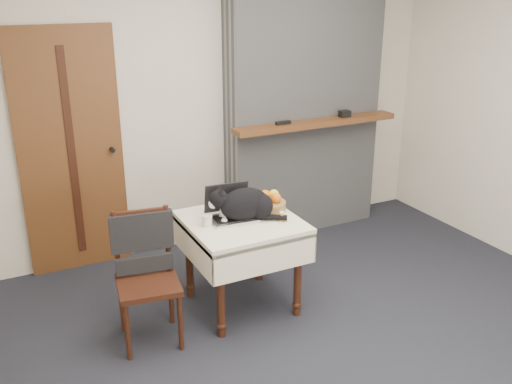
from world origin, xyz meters
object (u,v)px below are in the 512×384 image
laptop (230,210)px  pill_bottle (282,216)px  fruit_basket (268,203)px  chair (145,258)px  cat (246,204)px  cream_jar (207,221)px  side_table (242,234)px  door (71,153)px

laptop → pill_bottle: laptop is taller
fruit_basket → chair: size_ratio=0.29×
cat → cream_jar: cat is taller
laptop → fruit_basket: laptop is taller
laptop → cream_jar: size_ratio=4.33×
side_table → pill_bottle: 0.33m
laptop → cat: cat is taller
fruit_basket → cream_jar: bearing=-173.1°
cat → fruit_basket: 0.24m
cream_jar → door: bearing=119.2°
fruit_basket → cat: bearing=-161.8°
side_table → chair: chair is taller
cream_jar → fruit_basket: 0.52m
pill_bottle → cat: bearing=146.2°
chair → fruit_basket: bearing=14.3°
door → fruit_basket: door is taller
side_table → cream_jar: cream_jar is taller
fruit_basket → pill_bottle: bearing=-91.3°
pill_bottle → cream_jar: bearing=163.1°
cream_jar → cat: bearing=-2.0°
cat → cream_jar: (-0.29, 0.01, -0.07)m
door → side_table: bearing=-52.3°
cat → fruit_basket: (0.22, 0.07, -0.06)m
laptop → pill_bottle: bearing=-31.9°
cat → pill_bottle: bearing=-21.5°
cream_jar → chair: chair is taller
door → chair: door is taller
side_table → fruit_basket: 0.31m
door → cream_jar: (0.68, -1.21, -0.26)m
door → cat: 1.57m
pill_bottle → fruit_basket: size_ratio=0.28×
cream_jar → chair: size_ratio=0.09×
cream_jar → chair: bearing=-175.6°
door → fruit_basket: bearing=-44.0°
cream_jar → pill_bottle: size_ratio=1.13×
pill_bottle → fruit_basket: 0.22m
pill_bottle → chair: (-0.97, 0.12, -0.16)m
side_table → chair: bearing=-177.3°
side_table → cream_jar: size_ratio=9.73×
side_table → chair: 0.73m
door → cat: (0.97, -1.22, -0.19)m
side_table → pill_bottle: pill_bottle is taller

